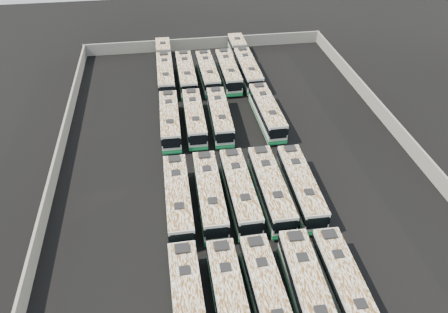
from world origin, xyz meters
The scene contains 21 objects.
ground centered at (0.00, 0.00, 0.00)m, with size 140.00×140.00×0.00m, color black.
perimeter_wall centered at (0.00, 0.00, 1.10)m, with size 45.20×73.20×2.20m.
bus_front_far_left centered at (-8.10, -21.19, 1.77)m, with size 2.77×12.33×3.47m.
bus_front_left centered at (-4.58, -21.31, 1.75)m, with size 2.66×12.13×3.41m.
bus_front_center centered at (-1.28, -21.23, 1.74)m, with size 2.85×12.15×3.41m.
bus_front_right centered at (2.27, -21.39, 1.79)m, with size 2.95×12.51×3.51m.
bus_front_far_right centered at (5.65, -21.29, 1.72)m, with size 2.60×11.94×3.36m.
bus_midfront_far_left centered at (-8.05, -7.68, 1.78)m, with size 2.64×12.38×3.49m.
bus_midfront_left centered at (-4.59, -7.42, 1.78)m, with size 2.69×12.34×3.47m.
bus_midfront_center centered at (-1.23, -7.41, 1.78)m, with size 2.76×12.35×3.47m.
bus_midfront_right centered at (2.22, -7.54, 1.80)m, with size 2.73×12.51×3.52m.
bus_midfront_far_right centered at (5.67, -7.61, 1.76)m, with size 2.77×12.26×3.45m.
bus_midback_far_left centered at (-8.09, 8.58, 1.74)m, with size 2.75×12.10×3.40m.
bus_midback_left centered at (-4.70, 8.76, 1.72)m, with size 2.67×12.00×3.37m.
bus_midback_center centered at (-1.15, 8.67, 1.73)m, with size 2.83×12.04×3.38m.
bus_midback_far_right centered at (5.61, 8.68, 1.77)m, with size 2.82×12.33×3.46m.
bus_back_far_left centered at (-8.05, 25.76, 1.74)m, with size 2.66×18.84×3.41m.
bus_back_left centered at (-4.72, 22.26, 1.78)m, with size 2.65×12.39×3.49m.
bus_back_center centered at (-1.16, 22.32, 1.73)m, with size 2.77×12.07×3.39m.
bus_back_right centered at (2.27, 22.30, 1.76)m, with size 2.67×12.20×3.43m.
bus_back_far_right centered at (5.57, 25.55, 1.78)m, with size 2.67×19.18×3.48m.
Camera 1 is at (-8.42, -42.95, 33.72)m, focal length 35.00 mm.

